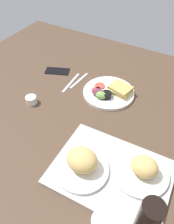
{
  "coord_description": "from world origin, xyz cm",
  "views": [
    {
      "loc": [
        -35.86,
        68.76,
        79.23
      ],
      "look_at": [
        2.0,
        3.0,
        4.0
      ],
      "focal_mm": 36.14,
      "sensor_mm": 36.0,
      "label": 1
    }
  ],
  "objects_px": {
    "serving_tray": "(111,173)",
    "plate_with_salad": "(110,92)",
    "cell_phone": "(57,71)",
    "bread_plate_near": "(142,169)",
    "knife": "(71,82)",
    "fork": "(79,80)",
    "espresso_cup": "(31,100)",
    "soda_bottle": "(146,224)",
    "bread_plate_far": "(82,163)"
  },
  "relations": [
    {
      "from": "serving_tray",
      "to": "knife",
      "type": "xyz_separation_m",
      "value": [
        0.45,
        -0.41,
        -0.01
      ]
    },
    {
      "from": "espresso_cup",
      "to": "cell_phone",
      "type": "distance_m",
      "value": 0.3
    },
    {
      "from": "bread_plate_near",
      "to": "knife",
      "type": "height_order",
      "value": "bread_plate_near"
    },
    {
      "from": "bread_plate_far",
      "to": "espresso_cup",
      "type": "height_order",
      "value": "bread_plate_far"
    },
    {
      "from": "knife",
      "to": "fork",
      "type": "bearing_deg",
      "value": 139.0
    },
    {
      "from": "serving_tray",
      "to": "espresso_cup",
      "type": "bearing_deg",
      "value": -17.36
    },
    {
      "from": "fork",
      "to": "knife",
      "type": "relative_size",
      "value": 0.89
    },
    {
      "from": "bread_plate_near",
      "to": "espresso_cup",
      "type": "xyz_separation_m",
      "value": [
        0.64,
        -0.12,
        -0.02
      ]
    },
    {
      "from": "serving_tray",
      "to": "fork",
      "type": "distance_m",
      "value": 0.62
    },
    {
      "from": "bread_plate_near",
      "to": "bread_plate_far",
      "type": "height_order",
      "value": "bread_plate_far"
    },
    {
      "from": "soda_bottle",
      "to": "cell_phone",
      "type": "distance_m",
      "value": 0.99
    },
    {
      "from": "serving_tray",
      "to": "knife",
      "type": "distance_m",
      "value": 0.61
    },
    {
      "from": "espresso_cup",
      "to": "cell_phone",
      "type": "height_order",
      "value": "espresso_cup"
    },
    {
      "from": "bread_plate_far",
      "to": "plate_with_salad",
      "type": "distance_m",
      "value": 0.49
    },
    {
      "from": "bread_plate_near",
      "to": "plate_with_salad",
      "type": "height_order",
      "value": "bread_plate_near"
    },
    {
      "from": "soda_bottle",
      "to": "knife",
      "type": "relative_size",
      "value": 1.25
    },
    {
      "from": "cell_phone",
      "to": "serving_tray",
      "type": "bearing_deg",
      "value": 118.57
    },
    {
      "from": "bread_plate_far",
      "to": "knife",
      "type": "distance_m",
      "value": 0.58
    },
    {
      "from": "fork",
      "to": "bread_plate_near",
      "type": "bearing_deg",
      "value": 56.36
    },
    {
      "from": "soda_bottle",
      "to": "espresso_cup",
      "type": "distance_m",
      "value": 0.79
    },
    {
      "from": "serving_tray",
      "to": "espresso_cup",
      "type": "relative_size",
      "value": 8.04
    },
    {
      "from": "fork",
      "to": "knife",
      "type": "bearing_deg",
      "value": -33.07
    },
    {
      "from": "bread_plate_far",
      "to": "knife",
      "type": "relative_size",
      "value": 1.09
    },
    {
      "from": "soda_bottle",
      "to": "plate_with_salad",
      "type": "bearing_deg",
      "value": -56.4
    },
    {
      "from": "serving_tray",
      "to": "plate_with_salad",
      "type": "bearing_deg",
      "value": -63.42
    },
    {
      "from": "bread_plate_near",
      "to": "espresso_cup",
      "type": "relative_size",
      "value": 3.83
    },
    {
      "from": "plate_with_salad",
      "to": "fork",
      "type": "height_order",
      "value": "plate_with_salad"
    },
    {
      "from": "cell_phone",
      "to": "fork",
      "type": "bearing_deg",
      "value": 152.19
    },
    {
      "from": "serving_tray",
      "to": "soda_bottle",
      "type": "relative_size",
      "value": 1.9
    },
    {
      "from": "serving_tray",
      "to": "cell_phone",
      "type": "bearing_deg",
      "value": -38.6
    },
    {
      "from": "serving_tray",
      "to": "plate_with_salad",
      "type": "distance_m",
      "value": 0.48
    },
    {
      "from": "plate_with_salad",
      "to": "cell_phone",
      "type": "xyz_separation_m",
      "value": [
        0.37,
        -0.04,
        -0.01
      ]
    },
    {
      "from": "soda_bottle",
      "to": "fork",
      "type": "distance_m",
      "value": 0.86
    },
    {
      "from": "fork",
      "to": "plate_with_salad",
      "type": "bearing_deg",
      "value": 87.13
    },
    {
      "from": "cell_phone",
      "to": "espresso_cup",
      "type": "bearing_deg",
      "value": 76.72
    },
    {
      "from": "bread_plate_far",
      "to": "soda_bottle",
      "type": "distance_m",
      "value": 0.31
    },
    {
      "from": "knife",
      "to": "espresso_cup",
      "type": "bearing_deg",
      "value": -22.96
    },
    {
      "from": "bread_plate_near",
      "to": "espresso_cup",
      "type": "distance_m",
      "value": 0.65
    },
    {
      "from": "bread_plate_near",
      "to": "plate_with_salad",
      "type": "bearing_deg",
      "value": -49.89
    },
    {
      "from": "soda_bottle",
      "to": "knife",
      "type": "xyz_separation_m",
      "value": [
        0.63,
        -0.57,
        -0.12
      ]
    },
    {
      "from": "bread_plate_far",
      "to": "knife",
      "type": "bearing_deg",
      "value": -52.74
    },
    {
      "from": "serving_tray",
      "to": "bread_plate_far",
      "type": "distance_m",
      "value": 0.12
    },
    {
      "from": "serving_tray",
      "to": "fork",
      "type": "bearing_deg",
      "value": -47.09
    },
    {
      "from": "fork",
      "to": "knife",
      "type": "xyz_separation_m",
      "value": [
        0.03,
        0.04,
        0.0
      ]
    },
    {
      "from": "bread_plate_far",
      "to": "soda_bottle",
      "type": "relative_size",
      "value": 0.87
    },
    {
      "from": "cell_phone",
      "to": "bread_plate_near",
      "type": "bearing_deg",
      "value": 126.04
    },
    {
      "from": "serving_tray",
      "to": "plate_with_salad",
      "type": "relative_size",
      "value": 1.63
    },
    {
      "from": "soda_bottle",
      "to": "cell_phone",
      "type": "height_order",
      "value": "soda_bottle"
    },
    {
      "from": "bread_plate_near",
      "to": "knife",
      "type": "relative_size",
      "value": 1.13
    },
    {
      "from": "serving_tray",
      "to": "espresso_cup",
      "type": "xyz_separation_m",
      "value": [
        0.54,
        -0.17,
        0.01
      ]
    }
  ]
}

